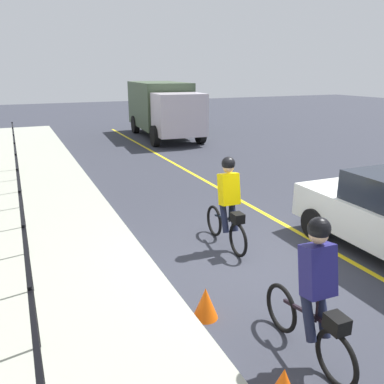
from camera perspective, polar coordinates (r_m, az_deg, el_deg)
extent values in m
plane|color=#30323C|center=(7.50, 8.96, -9.75)|extent=(80.00, 80.00, 0.00)
cube|color=yellow|center=(8.41, 18.22, -7.32)|extent=(36.00, 0.12, 0.01)
cube|color=#9DA092|center=(6.46, -18.16, -14.43)|extent=(40.00, 3.20, 0.15)
cylinder|color=black|center=(3.86, -20.99, -22.87)|extent=(0.04, 0.04, 1.60)
cylinder|color=black|center=(5.04, -22.17, -12.86)|extent=(0.04, 0.04, 1.60)
cylinder|color=black|center=(6.32, -22.83, -6.75)|extent=(0.04, 0.04, 1.60)
cylinder|color=black|center=(7.64, -23.26, -2.72)|extent=(0.04, 0.04, 1.60)
cylinder|color=black|center=(8.99, -23.56, 0.11)|extent=(0.04, 0.04, 1.60)
cylinder|color=black|center=(10.36, -23.78, 2.19)|extent=(0.04, 0.04, 1.60)
cylinder|color=black|center=(11.74, -23.95, 3.79)|extent=(0.04, 0.04, 1.60)
cylinder|color=black|center=(13.12, -24.08, 5.05)|extent=(0.04, 0.04, 1.60)
cylinder|color=black|center=(14.51, -24.19, 6.07)|extent=(0.04, 0.04, 1.60)
cube|color=black|center=(6.75, -23.80, 1.39)|extent=(15.53, 0.04, 0.04)
torus|color=black|center=(8.35, 3.22, -4.18)|extent=(0.66, 0.08, 0.66)
torus|color=black|center=(7.49, 6.67, -6.87)|extent=(0.66, 0.08, 0.66)
cube|color=black|center=(7.83, 4.89, -3.76)|extent=(0.93, 0.07, 0.24)
cylinder|color=black|center=(7.65, 5.43, -3.08)|extent=(0.03, 0.03, 0.35)
cube|color=#FED603|center=(7.54, 5.35, 0.43)|extent=(0.35, 0.37, 0.63)
sphere|color=tan|center=(7.47, 5.26, 3.61)|extent=(0.22, 0.22, 0.22)
sphere|color=black|center=(7.46, 5.28, 4.14)|extent=(0.26, 0.26, 0.26)
cylinder|color=#191E38|center=(7.65, 4.64, -3.46)|extent=(0.34, 0.13, 0.65)
cylinder|color=#191E38|center=(7.73, 5.97, -3.26)|extent=(0.34, 0.13, 0.65)
cube|color=black|center=(7.37, 6.59, -3.74)|extent=(0.25, 0.21, 0.18)
torus|color=black|center=(5.62, 12.74, -16.02)|extent=(0.66, 0.08, 0.66)
torus|color=black|center=(4.97, 20.09, -21.69)|extent=(0.66, 0.08, 0.66)
cube|color=black|center=(5.14, 16.37, -16.45)|extent=(0.93, 0.07, 0.24)
cylinder|color=black|center=(4.96, 17.61, -15.81)|extent=(0.03, 0.03, 0.35)
cube|color=navy|center=(4.76, 17.75, -10.71)|extent=(0.35, 0.37, 0.63)
sphere|color=tan|center=(4.62, 17.83, -5.84)|extent=(0.22, 0.22, 0.22)
sphere|color=black|center=(4.60, 17.91, -5.04)|extent=(0.26, 0.26, 0.26)
cylinder|color=#191E38|center=(4.95, 16.40, -16.46)|extent=(0.34, 0.13, 0.65)
cylinder|color=#191E38|center=(5.07, 18.25, -15.82)|extent=(0.34, 0.13, 0.65)
cube|color=black|center=(4.76, 20.21, -17.40)|extent=(0.25, 0.21, 0.18)
cylinder|color=black|center=(8.62, 17.32, -4.36)|extent=(0.64, 0.23, 0.64)
cylinder|color=black|center=(9.76, 25.00, -2.69)|extent=(0.64, 0.23, 0.64)
cube|color=#3F5038|center=(21.70, -4.78, 12.51)|extent=(4.93, 2.75, 2.30)
cube|color=silver|center=(18.46, -1.90, 11.13)|extent=(1.98, 2.34, 1.90)
cylinder|color=black|center=(19.08, 1.23, 8.45)|extent=(0.98, 0.37, 0.96)
cylinder|color=black|center=(18.40, -5.36, 8.06)|extent=(0.98, 0.37, 0.96)
cylinder|color=black|center=(23.14, -2.69, 9.97)|extent=(0.98, 0.37, 0.96)
cylinder|color=black|center=(22.59, -8.20, 9.64)|extent=(0.98, 0.37, 0.96)
cone|color=#F9590B|center=(5.77, 1.96, -15.72)|extent=(0.36, 0.36, 0.47)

